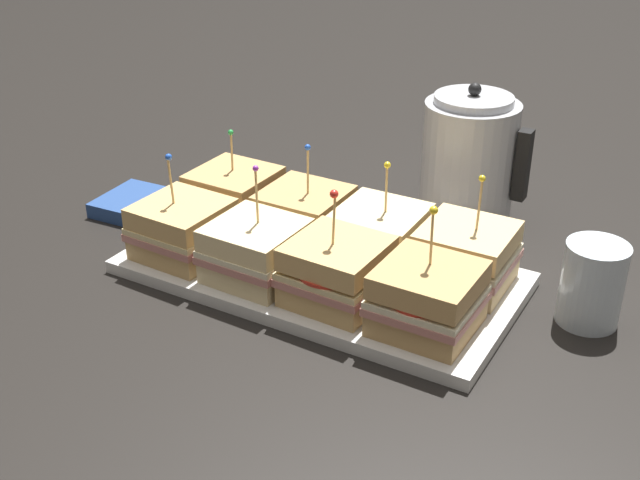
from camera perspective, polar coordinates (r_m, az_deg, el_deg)
ground_plane at (r=1.12m, az=0.00°, el=-2.75°), size 6.00×6.00×0.00m
serving_platter at (r=1.11m, az=0.00°, el=-2.35°), size 0.54×0.27×0.02m
sandwich_front_far_left at (r=1.14m, az=-9.73°, el=0.78°), size 0.13×0.13×0.15m
sandwich_front_center_left at (r=1.07m, az=-4.56°, el=-0.76°), size 0.12×0.12×0.16m
sandwich_front_center_right at (r=1.02m, az=1.21°, el=-2.26°), size 0.12×0.12×0.15m
sandwich_front_far_right at (r=0.97m, az=7.64°, el=-4.16°), size 0.12×0.12×0.16m
sandwich_back_far_left at (r=1.23m, az=-6.10°, el=3.09°), size 0.12×0.12×0.15m
sandwich_back_center_left at (r=1.17m, az=-1.12°, el=1.74°), size 0.12×0.12×0.15m
sandwich_back_center_right at (r=1.11m, az=4.29°, el=0.33°), size 0.12×0.12×0.15m
sandwich_back_far_right at (r=1.07m, az=10.32°, el=-1.14°), size 0.12×0.12×0.16m
kettle_steel at (r=1.28m, az=10.56°, el=5.77°), size 0.17×0.15×0.22m
drinking_glass at (r=1.06m, az=18.79°, el=-2.97°), size 0.08×0.08×0.11m
napkin_stack at (r=1.34m, az=-12.81°, el=2.49°), size 0.12×0.12×0.02m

